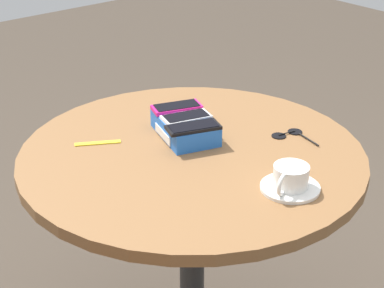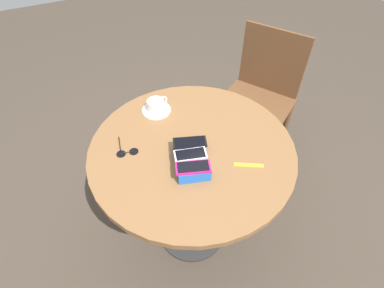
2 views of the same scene
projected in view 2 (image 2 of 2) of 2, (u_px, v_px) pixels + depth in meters
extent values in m
plane|color=#42382D|center=(192.00, 230.00, 1.84)|extent=(8.00, 8.00, 0.00)
cylinder|color=#2D2D2D|center=(192.00, 229.00, 1.83)|extent=(0.40, 0.40, 0.02)
cylinder|color=#2D2D2D|center=(192.00, 196.00, 1.57)|extent=(0.07, 0.07, 0.70)
cylinder|color=brown|center=(192.00, 150.00, 1.30)|extent=(0.89, 0.89, 0.03)
cube|color=blue|center=(191.00, 159.00, 1.21)|extent=(0.23, 0.18, 0.05)
cube|color=white|center=(207.00, 159.00, 1.22)|extent=(0.10, 0.03, 0.02)
cube|color=#D11975|center=(193.00, 167.00, 1.14)|extent=(0.10, 0.15, 0.01)
cube|color=black|center=(193.00, 166.00, 1.14)|extent=(0.09, 0.13, 0.00)
cube|color=silver|center=(190.00, 155.00, 1.19)|extent=(0.09, 0.14, 0.01)
cube|color=black|center=(190.00, 154.00, 1.18)|extent=(0.08, 0.13, 0.00)
cube|color=black|center=(190.00, 142.00, 1.23)|extent=(0.10, 0.15, 0.01)
cube|color=black|center=(190.00, 142.00, 1.23)|extent=(0.09, 0.14, 0.00)
cylinder|color=white|center=(156.00, 110.00, 1.45)|extent=(0.14, 0.14, 0.01)
cylinder|color=white|center=(156.00, 105.00, 1.43)|extent=(0.08, 0.08, 0.05)
cylinder|color=tan|center=(155.00, 102.00, 1.42)|extent=(0.07, 0.07, 0.00)
torus|color=white|center=(163.00, 101.00, 1.45)|extent=(0.03, 0.05, 0.05)
cube|color=yellow|center=(249.00, 165.00, 1.22)|extent=(0.07, 0.11, 0.00)
cylinder|color=black|center=(134.00, 152.00, 1.27)|extent=(0.04, 0.04, 0.00)
cylinder|color=black|center=(121.00, 154.00, 1.26)|extent=(0.04, 0.04, 0.00)
cylinder|color=black|center=(127.00, 152.00, 1.26)|extent=(0.01, 0.05, 0.00)
cylinder|color=black|center=(120.00, 143.00, 1.30)|extent=(0.08, 0.02, 0.00)
cube|color=brown|center=(253.00, 106.00, 1.93)|extent=(0.60, 0.60, 0.02)
cube|color=brown|center=(272.00, 61.00, 1.89)|extent=(0.36, 0.23, 0.42)
cylinder|color=brown|center=(210.00, 139.00, 2.06)|extent=(0.04, 0.04, 0.46)
cylinder|color=brown|center=(263.00, 162.00, 1.92)|extent=(0.04, 0.04, 0.46)
cylinder|color=brown|center=(236.00, 108.00, 2.29)|extent=(0.04, 0.04, 0.46)
cylinder|color=brown|center=(285.00, 127.00, 2.14)|extent=(0.04, 0.04, 0.46)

